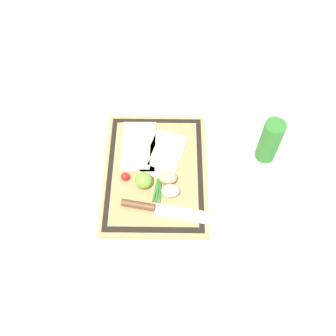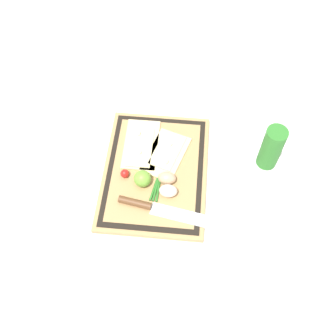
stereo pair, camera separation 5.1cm
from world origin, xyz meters
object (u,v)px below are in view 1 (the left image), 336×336
at_px(cherry_tomato_red, 125,177).
at_px(herb_pot, 265,153).
at_px(knife, 155,208).
at_px(pizza_slice_near, 139,147).
at_px(pizza_slice_far, 165,154).
at_px(egg_pink, 170,191).
at_px(lime, 144,180).
at_px(egg_brown, 168,178).
at_px(sauce_jar, 273,226).

xyz_separation_m(cherry_tomato_red, herb_pot, (-0.07, 0.43, 0.04)).
xyz_separation_m(knife, cherry_tomato_red, (-0.10, -0.09, 0.01)).
bearing_deg(pizza_slice_near, cherry_tomato_red, -16.59).
bearing_deg(pizza_slice_far, herb_pot, 85.36).
relative_size(egg_pink, lime, 1.05).
height_order(pizza_slice_near, lime, lime).
xyz_separation_m(pizza_slice_far, cherry_tomato_red, (0.09, -0.12, 0.01)).
height_order(egg_pink, herb_pot, herb_pot).
xyz_separation_m(pizza_slice_near, cherry_tomato_red, (0.12, -0.03, 0.01)).
distance_m(knife, lime, 0.09).
distance_m(knife, egg_brown, 0.10).
distance_m(cherry_tomato_red, herb_pot, 0.44).
distance_m(knife, cherry_tomato_red, 0.14).
bearing_deg(cherry_tomato_red, egg_pink, 69.90).
bearing_deg(knife, pizza_slice_far, 172.26).
bearing_deg(egg_pink, cherry_tomato_red, -110.10).
bearing_deg(lime, cherry_tomato_red, -109.06).
xyz_separation_m(pizza_slice_near, egg_pink, (0.17, 0.10, 0.01)).
height_order(lime, sauce_jar, sauce_jar).
distance_m(pizza_slice_far, sauce_jar, 0.40).
bearing_deg(egg_pink, pizza_slice_far, -172.28).
relative_size(egg_pink, sauce_jar, 0.51).
height_order(egg_pink, lime, lime).
bearing_deg(sauce_jar, pizza_slice_far, -129.01).
relative_size(knife, lime, 5.70).
distance_m(egg_brown, cherry_tomato_red, 0.13).
bearing_deg(egg_pink, lime, -110.83).
relative_size(pizza_slice_far, lime, 3.85).
distance_m(egg_pink, lime, 0.09).
bearing_deg(cherry_tomato_red, pizza_slice_near, 163.41).
relative_size(egg_pink, herb_pot, 0.26).
xyz_separation_m(egg_brown, sauce_jar, (0.15, 0.30, 0.01)).
xyz_separation_m(knife, egg_brown, (-0.10, 0.04, 0.01)).
height_order(cherry_tomato_red, herb_pot, herb_pot).
height_order(cherry_tomato_red, sauce_jar, sauce_jar).
relative_size(lime, herb_pot, 0.25).
relative_size(pizza_slice_near, sauce_jar, 1.80).
bearing_deg(herb_pot, cherry_tomato_red, -81.36).
height_order(pizza_slice_far, sauce_jar, sauce_jar).
relative_size(pizza_slice_near, pizza_slice_far, 0.96).
bearing_deg(cherry_tomato_red, herb_pot, 98.64).
distance_m(lime, herb_pot, 0.38).
distance_m(pizza_slice_near, pizza_slice_far, 0.09).
xyz_separation_m(egg_pink, herb_pot, (-0.12, 0.29, 0.03)).
bearing_deg(egg_pink, pizza_slice_near, -147.98).
relative_size(knife, egg_pink, 5.44).
xyz_separation_m(lime, cherry_tomato_red, (-0.02, -0.06, -0.01)).
height_order(pizza_slice_near, sauce_jar, sauce_jar).
height_order(pizza_slice_near, knife, pizza_slice_near).
bearing_deg(pizza_slice_near, pizza_slice_far, 72.99).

